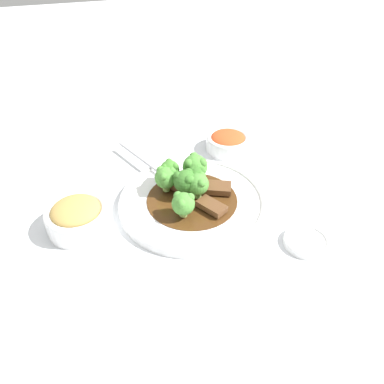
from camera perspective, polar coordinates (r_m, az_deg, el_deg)
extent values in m
plane|color=silver|center=(0.76, 0.00, -2.00)|extent=(4.00, 4.00, 0.00)
cylinder|color=white|center=(0.76, 0.00, -1.60)|extent=(0.30, 0.30, 0.01)
torus|color=white|center=(0.75, 0.00, -1.19)|extent=(0.30, 0.30, 0.01)
cylinder|color=#4C2D14|center=(0.75, 0.00, -1.15)|extent=(0.18, 0.18, 0.00)
cube|color=brown|center=(0.77, 3.43, 0.68)|extent=(0.08, 0.06, 0.01)
cube|color=brown|center=(0.72, 2.99, -2.18)|extent=(0.06, 0.06, 0.01)
cube|color=#56331E|center=(0.78, -1.50, 1.49)|extent=(0.06, 0.06, 0.01)
cylinder|color=#8EB756|center=(0.71, -1.32, -3.18)|extent=(0.01, 0.01, 0.01)
sphere|color=#4C8E38|center=(0.69, -1.34, -1.81)|extent=(0.04, 0.04, 0.04)
sphere|color=#4C8E38|center=(0.69, -0.27, -0.82)|extent=(0.02, 0.02, 0.02)
sphere|color=#4C8E38|center=(0.69, -2.17, -0.56)|extent=(0.02, 0.02, 0.02)
sphere|color=#4C8E38|center=(0.67, -1.63, -1.75)|extent=(0.02, 0.02, 0.02)
cylinder|color=#7FA84C|center=(0.75, -1.03, 0.09)|extent=(0.02, 0.02, 0.02)
sphere|color=#387028|center=(0.74, -1.05, 1.63)|extent=(0.05, 0.05, 0.05)
sphere|color=#387028|center=(0.74, -0.44, 3.00)|extent=(0.02, 0.02, 0.02)
sphere|color=#387028|center=(0.73, -2.20, 2.47)|extent=(0.02, 0.02, 0.02)
sphere|color=#387028|center=(0.72, -0.54, 1.84)|extent=(0.02, 0.02, 0.02)
cylinder|color=#8EB756|center=(0.79, -3.35, 2.03)|extent=(0.01, 0.01, 0.02)
sphere|color=#427F2D|center=(0.78, -3.41, 3.39)|extent=(0.04, 0.04, 0.04)
sphere|color=#427F2D|center=(0.78, -3.52, 4.59)|extent=(0.02, 0.02, 0.02)
sphere|color=#427F2D|center=(0.76, -4.22, 3.75)|extent=(0.02, 0.02, 0.02)
sphere|color=#427F2D|center=(0.77, -2.59, 3.88)|extent=(0.02, 0.02, 0.02)
cylinder|color=#7FA84C|center=(0.77, 0.71, 1.05)|extent=(0.01, 0.01, 0.02)
sphere|color=#387028|center=(0.76, 0.72, 2.36)|extent=(0.04, 0.04, 0.04)
sphere|color=#387028|center=(0.76, 0.07, 3.34)|extent=(0.01, 0.01, 0.01)
sphere|color=#387028|center=(0.74, 0.55, 2.49)|extent=(0.01, 0.01, 0.01)
sphere|color=#387028|center=(0.75, 1.57, 3.15)|extent=(0.01, 0.01, 0.01)
cylinder|color=#8EB756|center=(0.75, 0.90, -0.28)|extent=(0.01, 0.01, 0.02)
sphere|color=#4C8E38|center=(0.73, 0.92, 1.17)|extent=(0.04, 0.04, 0.04)
sphere|color=#4C8E38|center=(0.73, -0.14, 1.96)|extent=(0.02, 0.02, 0.02)
sphere|color=#4C8E38|center=(0.72, 1.45, 1.36)|extent=(0.02, 0.02, 0.02)
sphere|color=#4C8E38|center=(0.74, 1.48, 2.46)|extent=(0.02, 0.02, 0.02)
cylinder|color=#7FA84C|center=(0.79, 0.45, 2.28)|extent=(0.02, 0.02, 0.02)
sphere|color=#4C8E38|center=(0.78, 0.46, 3.86)|extent=(0.05, 0.05, 0.05)
sphere|color=#4C8E38|center=(0.76, -0.49, 4.33)|extent=(0.02, 0.02, 0.02)
sphere|color=#4C8E38|center=(0.77, 1.59, 4.49)|extent=(0.02, 0.02, 0.02)
sphere|color=#4C8E38|center=(0.78, 0.29, 5.38)|extent=(0.02, 0.02, 0.02)
cylinder|color=#7FA84C|center=(0.77, -3.96, 0.75)|extent=(0.01, 0.01, 0.02)
sphere|color=#4C8E38|center=(0.75, -4.04, 2.18)|extent=(0.04, 0.04, 0.04)
sphere|color=#4C8E38|center=(0.74, -4.36, 2.33)|extent=(0.02, 0.02, 0.02)
sphere|color=#4C8E38|center=(0.75, -3.06, 3.13)|extent=(0.02, 0.02, 0.02)
sphere|color=#4C8E38|center=(0.76, -4.82, 3.34)|extent=(0.02, 0.02, 0.02)
ellipsoid|color=#B7B7BC|center=(0.79, -3.47, 2.06)|extent=(0.07, 0.08, 0.01)
cylinder|color=#B7B7BC|center=(0.87, -8.08, 5.24)|extent=(0.07, 0.15, 0.01)
cylinder|color=white|center=(0.94, 5.40, 6.61)|extent=(0.06, 0.06, 0.01)
cylinder|color=white|center=(0.93, 5.45, 7.29)|extent=(0.11, 0.11, 0.03)
torus|color=white|center=(0.92, 5.50, 8.13)|extent=(0.11, 0.11, 0.01)
ellipsoid|color=#D14C23|center=(0.92, 5.51, 8.25)|extent=(0.08, 0.08, 0.02)
cylinder|color=white|center=(0.74, -16.71, -5.27)|extent=(0.06, 0.06, 0.01)
cylinder|color=white|center=(0.73, -16.95, -4.26)|extent=(0.12, 0.12, 0.04)
torus|color=white|center=(0.72, -17.25, -3.04)|extent=(0.12, 0.12, 0.01)
ellipsoid|color=tan|center=(0.71, -17.30, -2.87)|extent=(0.09, 0.09, 0.03)
cylinder|color=white|center=(0.71, 16.95, -7.32)|extent=(0.08, 0.08, 0.01)
torus|color=white|center=(0.71, 17.03, -7.03)|extent=(0.08, 0.08, 0.01)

